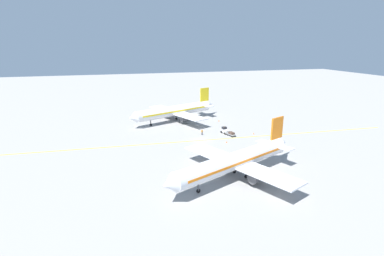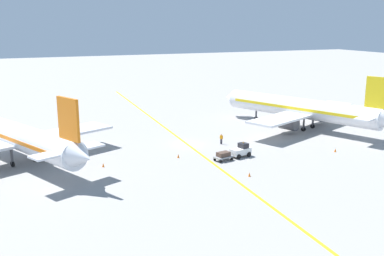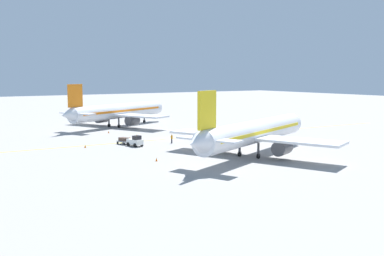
{
  "view_description": "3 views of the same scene",
  "coord_description": "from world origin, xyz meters",
  "px_view_note": "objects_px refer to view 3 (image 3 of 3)",
  "views": [
    {
      "loc": [
        -76.98,
        24.14,
        26.54
      ],
      "look_at": [
        1.89,
        2.04,
        3.31
      ],
      "focal_mm": 28.0,
      "sensor_mm": 36.0,
      "label": 1
    },
    {
      "loc": [
        -25.93,
        -64.08,
        18.95
      ],
      "look_at": [
        0.81,
        -0.03,
        2.61
      ],
      "focal_mm": 42.0,
      "sensor_mm": 36.0,
      "label": 2
    },
    {
      "loc": [
        76.3,
        -43.18,
        12.64
      ],
      "look_at": [
        3.2,
        3.67,
        2.3
      ],
      "focal_mm": 42.0,
      "sensor_mm": 36.0,
      "label": 3
    }
  ],
  "objects_px": {
    "airplane_adjacent_stand": "(254,132)",
    "traffic_cone_by_wingtip": "(85,146)",
    "airplane_at_gate": "(118,112)",
    "traffic_cone_far_edge": "(130,138)",
    "traffic_cone_near_nose": "(109,132)",
    "baggage_tug_white": "(135,141)",
    "baggage_cart_trailing": "(124,140)",
    "traffic_cone_mid_apron": "(156,159)",
    "ground_crew_worker": "(172,138)"
  },
  "relations": [
    {
      "from": "airplane_at_gate",
      "to": "traffic_cone_far_edge",
      "type": "distance_m",
      "value": 22.57
    },
    {
      "from": "traffic_cone_near_nose",
      "to": "baggage_tug_white",
      "type": "bearing_deg",
      "value": -8.47
    },
    {
      "from": "ground_crew_worker",
      "to": "airplane_adjacent_stand",
      "type": "bearing_deg",
      "value": 12.87
    },
    {
      "from": "airplane_at_gate",
      "to": "airplane_adjacent_stand",
      "type": "xyz_separation_m",
      "value": [
        48.51,
        1.73,
        0.0
      ]
    },
    {
      "from": "airplane_at_gate",
      "to": "traffic_cone_by_wingtip",
      "type": "height_order",
      "value": "airplane_at_gate"
    },
    {
      "from": "baggage_cart_trailing",
      "to": "traffic_cone_near_nose",
      "type": "distance_m",
      "value": 16.63
    },
    {
      "from": "ground_crew_worker",
      "to": "traffic_cone_near_nose",
      "type": "height_order",
      "value": "ground_crew_worker"
    },
    {
      "from": "airplane_adjacent_stand",
      "to": "traffic_cone_near_nose",
      "type": "height_order",
      "value": "airplane_adjacent_stand"
    },
    {
      "from": "airplane_at_gate",
      "to": "baggage_cart_trailing",
      "type": "height_order",
      "value": "airplane_at_gate"
    },
    {
      "from": "baggage_tug_white",
      "to": "traffic_cone_far_edge",
      "type": "bearing_deg",
      "value": 161.26
    },
    {
      "from": "traffic_cone_near_nose",
      "to": "traffic_cone_far_edge",
      "type": "bearing_deg",
      "value": 0.13
    },
    {
      "from": "traffic_cone_mid_apron",
      "to": "traffic_cone_far_edge",
      "type": "distance_m",
      "value": 23.71
    },
    {
      "from": "traffic_cone_near_nose",
      "to": "traffic_cone_mid_apron",
      "type": "distance_m",
      "value": 34.26
    },
    {
      "from": "traffic_cone_near_nose",
      "to": "traffic_cone_far_edge",
      "type": "distance_m",
      "value": 10.82
    },
    {
      "from": "traffic_cone_mid_apron",
      "to": "traffic_cone_by_wingtip",
      "type": "distance_m",
      "value": 18.05
    },
    {
      "from": "ground_crew_worker",
      "to": "baggage_tug_white",
      "type": "bearing_deg",
      "value": -93.34
    },
    {
      "from": "airplane_at_gate",
      "to": "traffic_cone_far_edge",
      "type": "bearing_deg",
      "value": -17.61
    },
    {
      "from": "baggage_cart_trailing",
      "to": "traffic_cone_mid_apron",
      "type": "bearing_deg",
      "value": -8.49
    },
    {
      "from": "traffic_cone_mid_apron",
      "to": "traffic_cone_by_wingtip",
      "type": "bearing_deg",
      "value": -164.97
    },
    {
      "from": "baggage_tug_white",
      "to": "traffic_cone_by_wingtip",
      "type": "bearing_deg",
      "value": -111.49
    },
    {
      "from": "airplane_adjacent_stand",
      "to": "baggage_tug_white",
      "type": "distance_m",
      "value": 22.05
    },
    {
      "from": "baggage_cart_trailing",
      "to": "ground_crew_worker",
      "type": "height_order",
      "value": "ground_crew_worker"
    },
    {
      "from": "airplane_adjacent_stand",
      "to": "ground_crew_worker",
      "type": "relative_size",
      "value": 20.15
    },
    {
      "from": "ground_crew_worker",
      "to": "traffic_cone_far_edge",
      "type": "bearing_deg",
      "value": -154.42
    },
    {
      "from": "airplane_adjacent_stand",
      "to": "baggage_tug_white",
      "type": "bearing_deg",
      "value": -148.58
    },
    {
      "from": "airplane_adjacent_stand",
      "to": "baggage_cart_trailing",
      "type": "relative_size",
      "value": 11.86
    },
    {
      "from": "baggage_tug_white",
      "to": "traffic_cone_mid_apron",
      "type": "distance_m",
      "value": 14.67
    },
    {
      "from": "traffic_cone_mid_apron",
      "to": "traffic_cone_far_edge",
      "type": "xyz_separation_m",
      "value": [
        -22.86,
        6.29,
        0.0
      ]
    },
    {
      "from": "baggage_cart_trailing",
      "to": "traffic_cone_near_nose",
      "type": "xyz_separation_m",
      "value": [
        -16.21,
        3.66,
        -0.49
      ]
    },
    {
      "from": "airplane_adjacent_stand",
      "to": "traffic_cone_mid_apron",
      "type": "bearing_deg",
      "value": -106.58
    },
    {
      "from": "traffic_cone_far_edge",
      "to": "traffic_cone_near_nose",
      "type": "bearing_deg",
      "value": -179.87
    },
    {
      "from": "traffic_cone_near_nose",
      "to": "traffic_cone_by_wingtip",
      "type": "bearing_deg",
      "value": -33.99
    },
    {
      "from": "baggage_tug_white",
      "to": "traffic_cone_by_wingtip",
      "type": "height_order",
      "value": "baggage_tug_white"
    },
    {
      "from": "baggage_cart_trailing",
      "to": "traffic_cone_by_wingtip",
      "type": "height_order",
      "value": "baggage_cart_trailing"
    },
    {
      "from": "airplane_at_gate",
      "to": "traffic_cone_mid_apron",
      "type": "xyz_separation_m",
      "value": [
        44.11,
        -13.04,
        -3.43
      ]
    },
    {
      "from": "airplane_adjacent_stand",
      "to": "traffic_cone_mid_apron",
      "type": "height_order",
      "value": "airplane_adjacent_stand"
    },
    {
      "from": "traffic_cone_by_wingtip",
      "to": "baggage_tug_white",
      "type": "bearing_deg",
      "value": 68.51
    },
    {
      "from": "airplane_at_gate",
      "to": "airplane_adjacent_stand",
      "type": "bearing_deg",
      "value": 2.05
    },
    {
      "from": "ground_crew_worker",
      "to": "traffic_cone_by_wingtip",
      "type": "xyz_separation_m",
      "value": [
        -3.6,
        -15.29,
        -0.63
      ]
    },
    {
      "from": "baggage_cart_trailing",
      "to": "traffic_cone_mid_apron",
      "type": "relative_size",
      "value": 5.19
    },
    {
      "from": "airplane_adjacent_stand",
      "to": "baggage_tug_white",
      "type": "height_order",
      "value": "airplane_adjacent_stand"
    },
    {
      "from": "airplane_at_gate",
      "to": "traffic_cone_near_nose",
      "type": "relative_size",
      "value": 61.06
    },
    {
      "from": "baggage_tug_white",
      "to": "traffic_cone_mid_apron",
      "type": "height_order",
      "value": "baggage_tug_white"
    },
    {
      "from": "ground_crew_worker",
      "to": "traffic_cone_by_wingtip",
      "type": "height_order",
      "value": "ground_crew_worker"
    },
    {
      "from": "traffic_cone_by_wingtip",
      "to": "traffic_cone_far_edge",
      "type": "distance_m",
      "value": 12.24
    },
    {
      "from": "airplane_adjacent_stand",
      "to": "traffic_cone_by_wingtip",
      "type": "bearing_deg",
      "value": -138.3
    },
    {
      "from": "baggage_tug_white",
      "to": "baggage_cart_trailing",
      "type": "bearing_deg",
      "value": -166.53
    },
    {
      "from": "airplane_adjacent_stand",
      "to": "traffic_cone_near_nose",
      "type": "xyz_separation_m",
      "value": [
        -38.08,
        -8.51,
        -3.43
      ]
    },
    {
      "from": "traffic_cone_near_nose",
      "to": "traffic_cone_mid_apron",
      "type": "bearing_deg",
      "value": -10.54
    },
    {
      "from": "baggage_cart_trailing",
      "to": "baggage_tug_white",
      "type": "bearing_deg",
      "value": 13.47
    }
  ]
}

